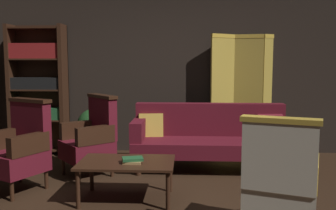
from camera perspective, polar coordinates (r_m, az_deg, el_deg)
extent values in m
plane|color=black|center=(3.90, -0.63, -15.37)|extent=(10.00, 10.00, 0.00)
cube|color=black|center=(6.07, 0.81, 6.00)|extent=(7.20, 0.10, 2.80)
cube|color=#B29338|center=(5.94, 8.35, 1.57)|extent=(0.40, 0.29, 1.90)
cube|color=gold|center=(5.94, 8.50, 10.46)|extent=(0.40, 0.29, 0.06)
cube|color=#B29338|center=(6.08, 12.18, 1.61)|extent=(0.46, 0.11, 1.90)
cube|color=gold|center=(6.08, 12.39, 10.28)|extent=(0.46, 0.12, 0.06)
cube|color=#B29338|center=(6.24, 15.94, 1.62)|extent=(0.42, 0.25, 1.90)
cube|color=gold|center=(6.23, 16.21, 10.08)|extent=(0.42, 0.26, 0.06)
cube|color=black|center=(6.45, -22.78, 2.19)|extent=(0.06, 0.32, 2.05)
cube|color=black|center=(6.13, -15.68, 2.25)|extent=(0.06, 0.32, 2.05)
cube|color=black|center=(6.42, -18.82, 2.33)|extent=(0.90, 0.02, 2.05)
cube|color=black|center=(6.42, -19.00, -6.40)|extent=(0.86, 0.30, 0.02)
cube|color=black|center=(6.33, -19.16, -2.13)|extent=(0.86, 0.30, 0.02)
cube|color=#1E4C28|center=(6.30, -19.26, -1.21)|extent=(0.78, 0.22, 0.19)
cube|color=black|center=(6.28, -19.32, 2.22)|extent=(0.86, 0.30, 0.02)
cube|color=black|center=(6.25, -19.43, 3.16)|extent=(0.78, 0.22, 0.18)
cube|color=black|center=(6.26, -19.49, 6.63)|extent=(0.86, 0.30, 0.02)
cube|color=maroon|center=(6.25, -19.61, 7.82)|extent=(0.78, 0.22, 0.24)
cube|color=black|center=(6.29, -19.66, 11.03)|extent=(0.86, 0.30, 0.02)
cylinder|color=black|center=(4.90, -4.59, -9.45)|extent=(0.07, 0.07, 0.22)
cylinder|color=black|center=(5.02, 17.76, -9.35)|extent=(0.07, 0.07, 0.22)
cylinder|color=black|center=(5.47, -3.76, -7.73)|extent=(0.07, 0.07, 0.22)
cylinder|color=black|center=(5.58, 16.19, -7.69)|extent=(0.07, 0.07, 0.22)
cube|color=#4C0F19|center=(5.10, 6.54, -6.38)|extent=(2.10, 0.76, 0.20)
cube|color=#4C0F19|center=(5.35, 6.38, -2.18)|extent=(2.10, 0.18, 0.46)
cube|color=#4C0F19|center=(5.09, -4.53, -3.75)|extent=(0.16, 0.68, 0.26)
cube|color=#4C0F19|center=(5.21, 17.41, -3.78)|extent=(0.16, 0.68, 0.26)
cube|color=#B79338|center=(5.26, -2.63, -3.17)|extent=(0.36, 0.20, 0.35)
cube|color=maroon|center=(5.37, 15.34, -3.21)|extent=(0.35, 0.18, 0.35)
cylinder|color=black|center=(3.90, -13.68, -12.50)|extent=(0.04, 0.04, 0.39)
cylinder|color=black|center=(3.75, -0.02, -13.09)|extent=(0.04, 0.04, 0.39)
cylinder|color=black|center=(4.39, -11.64, -10.26)|extent=(0.04, 0.04, 0.39)
cylinder|color=black|center=(4.26, 0.36, -10.65)|extent=(0.04, 0.04, 0.39)
cube|color=black|center=(3.99, -6.36, -8.75)|extent=(1.00, 0.64, 0.03)
cylinder|color=gold|center=(3.67, 13.44, -15.19)|extent=(0.04, 0.04, 0.22)
cube|color=beige|center=(3.35, 16.90, -13.23)|extent=(0.71, 0.71, 0.24)
cube|color=beige|center=(3.02, 16.72, -7.68)|extent=(0.57, 0.30, 0.54)
cube|color=gold|center=(2.96, 16.90, -2.22)|extent=(0.61, 0.32, 0.04)
cube|color=gold|center=(3.27, 21.29, -9.66)|extent=(0.25, 0.50, 0.22)
cube|color=gold|center=(3.31, 12.84, -9.18)|extent=(0.25, 0.50, 0.22)
cylinder|color=black|center=(4.34, -22.85, -12.08)|extent=(0.04, 0.04, 0.22)
cylinder|color=black|center=(4.95, -21.74, -9.72)|extent=(0.04, 0.04, 0.22)
cylinder|color=black|center=(4.61, -18.18, -10.79)|extent=(0.04, 0.04, 0.22)
cube|color=#4C0F19|center=(4.58, -22.38, -8.07)|extent=(0.76, 0.76, 0.24)
cube|color=#4C0F19|center=(4.64, -20.33, -2.88)|extent=(0.55, 0.37, 0.54)
cube|color=black|center=(4.60, -20.47, 0.68)|extent=(0.59, 0.39, 0.04)
cube|color=black|center=(4.72, -24.27, -4.87)|extent=(0.31, 0.48, 0.22)
cube|color=black|center=(4.34, -20.60, -5.66)|extent=(0.31, 0.48, 0.22)
cylinder|color=black|center=(5.09, -15.76, -9.06)|extent=(0.04, 0.04, 0.22)
cylinder|color=black|center=(4.68, -13.58, -10.37)|extent=(0.04, 0.04, 0.22)
cylinder|color=black|center=(5.27, -11.09, -8.39)|extent=(0.04, 0.04, 0.22)
cylinder|color=black|center=(4.88, -8.59, -9.56)|extent=(0.04, 0.04, 0.22)
cube|color=#4C0F19|center=(4.92, -12.32, -6.74)|extent=(0.79, 0.79, 0.24)
cube|color=#4C0F19|center=(4.95, -10.03, -2.01)|extent=(0.46, 0.50, 0.54)
cube|color=black|center=(4.91, -10.10, 1.34)|extent=(0.49, 0.54, 0.04)
cube|color=black|center=(5.08, -13.57, -3.69)|extent=(0.44, 0.40, 0.22)
cube|color=black|center=(4.66, -11.10, -4.56)|extent=(0.44, 0.40, 0.22)
cylinder|color=brown|center=(5.74, -11.39, -6.87)|extent=(0.28, 0.28, 0.28)
ellipsoid|color=#193D19|center=(5.67, -11.47, -3.37)|extent=(0.48, 0.48, 0.55)
cube|color=#9E7A47|center=(3.92, -5.45, -8.63)|extent=(0.19, 0.17, 0.03)
cube|color=#1E4C28|center=(3.91, -5.46, -8.24)|extent=(0.24, 0.19, 0.03)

